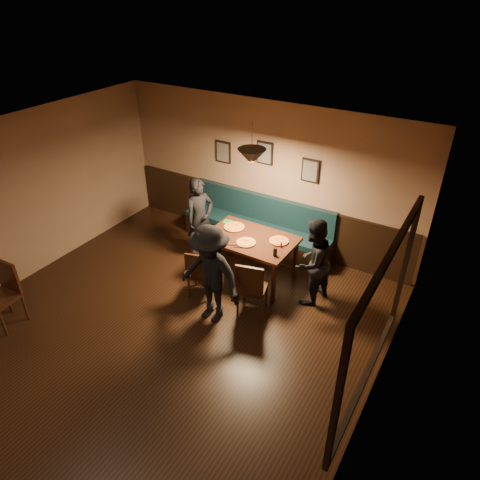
% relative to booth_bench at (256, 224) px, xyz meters
% --- Properties ---
extents(floor, '(7.00, 7.00, 0.00)m').
position_rel_booth_bench_xyz_m(floor, '(0.00, -3.20, -0.50)').
color(floor, black).
rests_on(floor, ground).
extents(ceiling, '(7.00, 7.00, 0.00)m').
position_rel_booth_bench_xyz_m(ceiling, '(0.00, -3.20, 2.30)').
color(ceiling, silver).
rests_on(ceiling, ground).
extents(wall_back, '(6.00, 0.00, 6.00)m').
position_rel_booth_bench_xyz_m(wall_back, '(0.00, 0.30, 0.90)').
color(wall_back, '#8C704F').
rests_on(wall_back, ground).
extents(wall_right, '(0.00, 7.00, 7.00)m').
position_rel_booth_bench_xyz_m(wall_right, '(3.00, -3.20, 0.90)').
color(wall_right, '#8C704F').
rests_on(wall_right, ground).
extents(wainscot, '(5.88, 0.06, 1.00)m').
position_rel_booth_bench_xyz_m(wainscot, '(0.00, 0.27, 0.00)').
color(wainscot, black).
rests_on(wainscot, ground).
extents(booth_bench, '(3.00, 0.60, 1.00)m').
position_rel_booth_bench_xyz_m(booth_bench, '(0.00, 0.00, 0.00)').
color(booth_bench, '#0F232D').
rests_on(booth_bench, ground).
extents(window_frame, '(0.06, 2.56, 1.86)m').
position_rel_booth_bench_xyz_m(window_frame, '(2.96, -2.70, 1.00)').
color(window_frame, black).
rests_on(window_frame, wall_right).
extents(window_glass, '(0.00, 2.40, 2.40)m').
position_rel_booth_bench_xyz_m(window_glass, '(2.93, -2.70, 1.00)').
color(window_glass, black).
rests_on(window_glass, wall_right).
extents(picture_left, '(0.32, 0.04, 0.42)m').
position_rel_booth_bench_xyz_m(picture_left, '(-0.90, 0.27, 1.20)').
color(picture_left, black).
rests_on(picture_left, wall_back).
extents(picture_center, '(0.32, 0.04, 0.42)m').
position_rel_booth_bench_xyz_m(picture_center, '(0.00, 0.27, 1.35)').
color(picture_center, black).
rests_on(picture_center, wall_back).
extents(picture_right, '(0.32, 0.04, 0.42)m').
position_rel_booth_bench_xyz_m(picture_right, '(0.90, 0.27, 1.20)').
color(picture_right, black).
rests_on(picture_right, wall_back).
extents(pendant_lamp, '(0.44, 0.44, 0.25)m').
position_rel_booth_bench_xyz_m(pendant_lamp, '(0.41, -0.94, 1.75)').
color(pendant_lamp, black).
rests_on(pendant_lamp, ceiling).
extents(dining_table, '(1.52, 0.99, 0.81)m').
position_rel_booth_bench_xyz_m(dining_table, '(0.41, -0.94, -0.10)').
color(dining_table, black).
rests_on(dining_table, floor).
extents(chair_near_left, '(0.48, 0.48, 0.88)m').
position_rel_booth_bench_xyz_m(chair_near_left, '(-0.06, -1.76, -0.06)').
color(chair_near_left, black).
rests_on(chair_near_left, floor).
extents(chair_near_right, '(0.53, 0.53, 0.98)m').
position_rel_booth_bench_xyz_m(chair_near_right, '(0.90, -1.73, -0.01)').
color(chair_near_right, black).
rests_on(chair_near_right, floor).
extents(diner_left, '(0.56, 0.66, 1.55)m').
position_rel_booth_bench_xyz_m(diner_left, '(-0.76, -0.78, 0.27)').
color(diner_left, black).
rests_on(diner_left, floor).
extents(diner_right, '(0.75, 0.85, 1.49)m').
position_rel_booth_bench_xyz_m(diner_right, '(1.56, -1.00, 0.25)').
color(diner_right, black).
rests_on(diner_right, floor).
extents(diner_front, '(1.10, 0.68, 1.63)m').
position_rel_booth_bench_xyz_m(diner_front, '(0.42, -2.18, 0.31)').
color(diner_front, black).
rests_on(diner_front, floor).
extents(pizza_a, '(0.48, 0.48, 0.04)m').
position_rel_booth_bench_xyz_m(pizza_a, '(-0.00, -0.80, 0.33)').
color(pizza_a, gold).
rests_on(pizza_a, dining_table).
extents(pizza_b, '(0.36, 0.36, 0.04)m').
position_rel_booth_bench_xyz_m(pizza_b, '(0.43, -1.13, 0.33)').
color(pizza_b, orange).
rests_on(pizza_b, dining_table).
extents(pizza_c, '(0.37, 0.37, 0.04)m').
position_rel_booth_bench_xyz_m(pizza_c, '(0.88, -0.81, 0.33)').
color(pizza_c, gold).
rests_on(pizza_c, dining_table).
extents(soda_glass, '(0.07, 0.07, 0.14)m').
position_rel_booth_bench_xyz_m(soda_glass, '(1.01, -1.22, 0.38)').
color(soda_glass, black).
rests_on(soda_glass, dining_table).
extents(tabasco_bottle, '(0.03, 0.03, 0.11)m').
position_rel_booth_bench_xyz_m(tabasco_bottle, '(0.99, -0.95, 0.37)').
color(tabasco_bottle, maroon).
rests_on(tabasco_bottle, dining_table).
extents(napkin_a, '(0.18, 0.18, 0.01)m').
position_rel_booth_bench_xyz_m(napkin_a, '(-0.22, -0.67, 0.31)').
color(napkin_a, '#1B681D').
rests_on(napkin_a, dining_table).
extents(napkin_b, '(0.18, 0.18, 0.01)m').
position_rel_booth_bench_xyz_m(napkin_b, '(-0.15, -1.22, 0.31)').
color(napkin_b, '#217D2E').
rests_on(napkin_b, dining_table).
extents(cutlery_set, '(0.19, 0.09, 0.00)m').
position_rel_booth_bench_xyz_m(cutlery_set, '(0.33, -1.31, 0.31)').
color(cutlery_set, silver).
rests_on(cutlery_set, dining_table).
extents(cafe_chair_far, '(0.48, 0.48, 1.04)m').
position_rel_booth_bench_xyz_m(cafe_chair_far, '(-2.19, -3.92, 0.02)').
color(cafe_chair_far, black).
rests_on(cafe_chair_far, floor).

